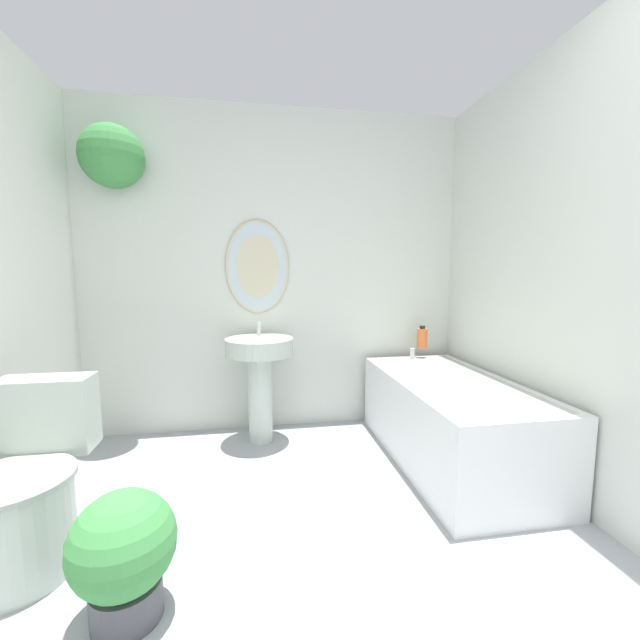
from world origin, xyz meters
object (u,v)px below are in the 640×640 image
Objects in this scene: shampoo_bottle at (422,338)px; potted_plant at (124,551)px; pedestal_sink at (260,368)px; toilet at (24,495)px; bathtub at (450,418)px.

shampoo_bottle is 0.38× the size of potted_plant.
shampoo_bottle is (1.27, 0.15, 0.15)m from pedestal_sink.
toilet is 2.22m from bathtub.
shampoo_bottle is at bearing 27.67° from toilet.
bathtub is 1.89m from potted_plant.
shampoo_bottle reaches higher than potted_plant.
pedestal_sink is 1.50m from potted_plant.
toilet is 0.50× the size of bathtub.
pedestal_sink is at bearing -173.43° from shampoo_bottle.
potted_plant is (-1.75, -1.54, -0.44)m from shampoo_bottle.
shampoo_bottle is (2.24, 1.18, 0.39)m from toilet.
pedestal_sink is 1.28m from shampoo_bottle.
shampoo_bottle is (0.09, 0.64, 0.41)m from bathtub.
potted_plant is at bearing -109.33° from pedestal_sink.
toilet is 1.44m from pedestal_sink.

